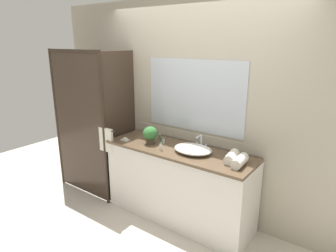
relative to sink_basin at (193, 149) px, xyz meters
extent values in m
plane|color=beige|center=(-0.19, 0.00, -0.94)|extent=(8.00, 8.00, 0.00)
cube|color=#B2A893|center=(-0.19, 0.35, 0.36)|extent=(4.40, 0.05, 2.60)
cube|color=#B2A893|center=(-0.19, 0.32, 0.01)|extent=(1.80, 0.01, 0.11)
cube|color=silver|center=(-0.19, 0.32, 0.53)|extent=(1.30, 0.01, 0.85)
cube|color=silver|center=(-0.19, 0.01, -0.51)|extent=(1.80, 0.56, 0.87)
cube|color=brown|center=(-0.19, 0.00, -0.06)|extent=(1.80, 0.58, 0.03)
cylinder|color=#2D2319|center=(-2.14, -0.27, 0.06)|extent=(0.04, 0.04, 2.00)
cylinder|color=#2D2319|center=(-1.14, -0.27, 0.06)|extent=(0.04, 0.04, 2.00)
cube|color=#2D2319|center=(-1.64, -0.27, 1.04)|extent=(1.00, 0.04, 0.04)
cube|color=#382B21|center=(-1.64, -0.27, 0.06)|extent=(0.96, 0.01, 1.96)
cube|color=#382B21|center=(-1.14, 0.02, 0.06)|extent=(0.01, 0.57, 1.96)
cylinder|color=#2D2319|center=(-1.12, -0.26, 0.09)|extent=(0.32, 0.02, 0.02)
cube|color=silver|center=(-1.12, -0.26, -0.05)|extent=(0.22, 0.04, 0.31)
ellipsoid|color=white|center=(0.00, 0.00, 0.00)|extent=(0.44, 0.34, 0.08)
cube|color=silver|center=(0.00, 0.19, -0.03)|extent=(0.17, 0.04, 0.02)
cylinder|color=silver|center=(0.00, 0.19, 0.05)|extent=(0.02, 0.02, 0.14)
cylinder|color=silver|center=(0.00, 0.13, 0.11)|extent=(0.02, 0.11, 0.02)
cylinder|color=silver|center=(-0.06, 0.19, 0.00)|extent=(0.02, 0.02, 0.04)
cylinder|color=silver|center=(0.06, 0.19, 0.00)|extent=(0.02, 0.02, 0.04)
cylinder|color=#473828|center=(-0.57, -0.05, -0.01)|extent=(0.10, 0.10, 0.06)
ellipsoid|color=#326D33|center=(-0.57, -0.05, 0.09)|extent=(0.18, 0.18, 0.16)
cube|color=silver|center=(-0.91, -0.14, -0.04)|extent=(0.10, 0.07, 0.01)
ellipsoid|color=silver|center=(-0.91, -0.14, -0.02)|extent=(0.07, 0.04, 0.02)
cylinder|color=silver|center=(-0.45, 0.06, -0.01)|extent=(0.03, 0.03, 0.06)
cylinder|color=#2D6638|center=(-0.45, 0.06, 0.03)|extent=(0.02, 0.02, 0.01)
cylinder|color=silver|center=(-0.33, -0.15, 0.00)|extent=(0.03, 0.03, 0.09)
cylinder|color=#2D6638|center=(-0.33, -0.15, 0.05)|extent=(0.02, 0.02, 0.01)
cylinder|color=#4C7056|center=(-0.57, 0.14, -0.01)|extent=(0.03, 0.03, 0.06)
cylinder|color=#B7B2A8|center=(-0.57, 0.14, 0.03)|extent=(0.02, 0.02, 0.02)
cylinder|color=silver|center=(0.57, -0.03, 0.01)|extent=(0.12, 0.26, 0.10)
cylinder|color=silver|center=(0.46, 0.02, 0.01)|extent=(0.14, 0.26, 0.11)
camera|label=1|loc=(1.58, -2.62, 1.15)|focal=31.27mm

